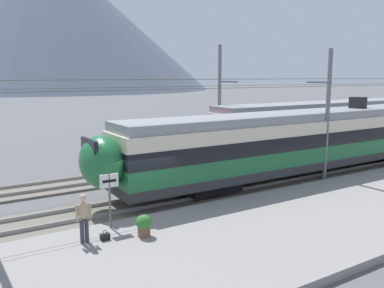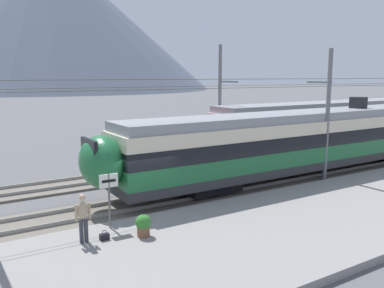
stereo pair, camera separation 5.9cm
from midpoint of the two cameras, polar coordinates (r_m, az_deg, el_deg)
ground_plane at (r=18.03m, az=-7.18°, el=-9.47°), size 400.00×400.00×0.00m
platform_slab at (r=14.01m, az=1.49°, el=-14.48°), size 120.00×7.37×0.29m
track_near at (r=18.58m, az=-8.06°, el=-8.68°), size 120.00×3.00×0.28m
track_far at (r=23.31m, az=-13.37°, el=-5.08°), size 120.00×3.00×0.28m
train_near_platform at (r=24.57m, az=16.03°, el=0.69°), size 26.62×2.98×4.27m
train_far_track at (r=37.52m, az=22.84°, el=3.27°), size 32.80×2.95×4.27m
catenary_mast_mid at (r=23.43m, az=18.28°, el=4.11°), size 49.28×1.69×7.32m
catenary_mast_far_side at (r=28.67m, az=4.00°, el=6.09°), size 49.28×2.14×8.01m
platform_sign at (r=15.15m, az=-11.69°, el=-6.18°), size 0.70×0.08×2.04m
passenger_walking at (r=14.21m, az=-15.15°, el=-9.75°), size 0.53×0.22×1.69m
handbag_beside_passenger at (r=14.55m, az=-12.29°, el=-12.64°), size 0.32×0.18×0.35m
potted_plant_platform_edge at (r=14.53m, az=-6.91°, el=-11.17°), size 0.56×0.56×0.78m
mountain_central_peak at (r=194.13m, az=-20.04°, el=16.55°), size 140.62×140.62×62.70m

